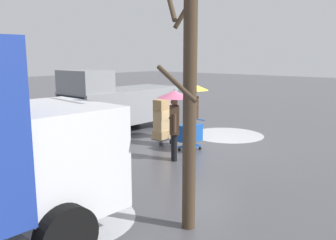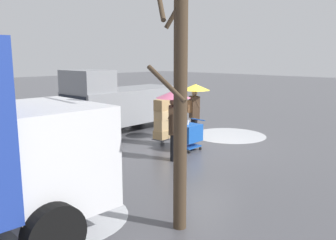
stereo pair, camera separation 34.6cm
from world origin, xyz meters
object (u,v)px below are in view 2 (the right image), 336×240
at_px(hand_dolly_boxes, 162,121).
at_px(bare_tree_near, 180,112).
at_px(pedestrian_black_side, 173,108).
at_px(pedestrian_pink_side, 195,99).
at_px(cargo_van_parked_right, 121,103).
at_px(shopping_cart_vendor, 190,134).

bearing_deg(hand_dolly_boxes, bare_tree_near, 136.90).
distance_m(pedestrian_black_side, bare_tree_near, 4.40).
height_order(hand_dolly_boxes, pedestrian_black_side, pedestrian_black_side).
relative_size(pedestrian_pink_side, pedestrian_black_side, 1.00).
bearing_deg(cargo_van_parked_right, bare_tree_near, 147.36).
xyz_separation_m(pedestrian_black_side, bare_tree_near, (-3.02, 3.15, 0.57)).
distance_m(shopping_cart_vendor, hand_dolly_boxes, 1.28).
bearing_deg(cargo_van_parked_right, pedestrian_pink_side, -168.07).
bearing_deg(shopping_cart_vendor, hand_dolly_boxes, 2.36).
xyz_separation_m(cargo_van_parked_right, hand_dolly_boxes, (-3.01, 0.59, -0.31)).
bearing_deg(pedestrian_black_side, bare_tree_near, 133.72).
bearing_deg(pedestrian_black_side, pedestrian_pink_side, -65.02).
bearing_deg(bare_tree_near, pedestrian_black_side, -46.28).
bearing_deg(pedestrian_pink_side, pedestrian_black_side, 114.98).
relative_size(shopping_cart_vendor, hand_dolly_boxes, 0.64).
xyz_separation_m(pedestrian_pink_side, pedestrian_black_side, (-1.12, 2.41, 0.01)).
xyz_separation_m(hand_dolly_boxes, pedestrian_black_side, (-1.53, 1.10, 0.72)).
distance_m(cargo_van_parked_right, shopping_cart_vendor, 4.33).
height_order(cargo_van_parked_right, bare_tree_near, bare_tree_near).
bearing_deg(cargo_van_parked_right, hand_dolly_boxes, 168.97).
bearing_deg(hand_dolly_boxes, cargo_van_parked_right, -11.03).
distance_m(shopping_cart_vendor, pedestrian_pink_side, 1.81).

